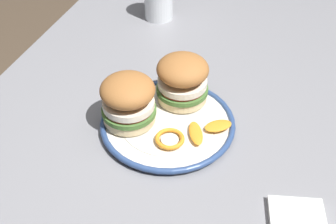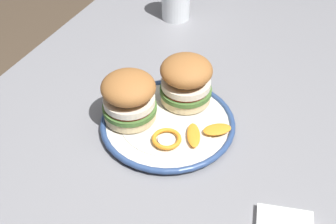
# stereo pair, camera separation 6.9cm
# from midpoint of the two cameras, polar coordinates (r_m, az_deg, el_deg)

# --- Properties ---
(dining_table) EXTENTS (1.30, 0.85, 0.74)m
(dining_table) POSITION_cam_midpoint_polar(r_m,az_deg,el_deg) (1.01, 3.23, -4.25)
(dining_table) COLOR gray
(dining_table) RESTS_ON ground
(dinner_plate) EXTENTS (0.27, 0.27, 0.02)m
(dinner_plate) POSITION_cam_midpoint_polar(r_m,az_deg,el_deg) (0.90, 2.20, -1.54)
(dinner_plate) COLOR silver
(dinner_plate) RESTS_ON dining_table
(sandwich_half_left) EXTENTS (0.15, 0.15, 0.10)m
(sandwich_half_left) POSITION_cam_midpoint_polar(r_m,az_deg,el_deg) (0.87, -2.74, 1.88)
(sandwich_half_left) COLOR beige
(sandwich_half_left) RESTS_ON dinner_plate
(sandwich_half_right) EXTENTS (0.15, 0.15, 0.10)m
(sandwich_half_right) POSITION_cam_midpoint_polar(r_m,az_deg,el_deg) (0.92, 4.48, 4.07)
(sandwich_half_right) COLOR beige
(sandwich_half_right) RESTS_ON dinner_plate
(orange_peel_curled) EXTENTS (0.07, 0.07, 0.01)m
(orange_peel_curled) POSITION_cam_midpoint_polar(r_m,az_deg,el_deg) (0.85, 2.16, -3.53)
(orange_peel_curled) COLOR orange
(orange_peel_curled) RESTS_ON dinner_plate
(orange_peel_strip_long) EXTENTS (0.06, 0.06, 0.01)m
(orange_peel_strip_long) POSITION_cam_midpoint_polar(r_m,az_deg,el_deg) (0.88, 8.53, -2.28)
(orange_peel_strip_long) COLOR orange
(orange_peel_strip_long) RESTS_ON dinner_plate
(orange_peel_strip_short) EXTENTS (0.07, 0.05, 0.01)m
(orange_peel_strip_short) POSITION_cam_midpoint_polar(r_m,az_deg,el_deg) (0.86, 5.58, -3.02)
(orange_peel_strip_short) COLOR orange
(orange_peel_strip_short) RESTS_ON dinner_plate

